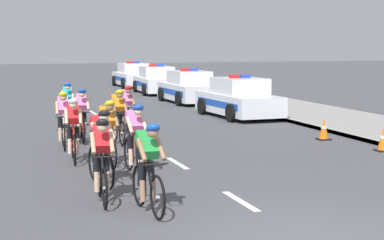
% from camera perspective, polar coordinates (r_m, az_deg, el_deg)
% --- Properties ---
extents(ground_plane, '(160.00, 160.00, 0.00)m').
position_cam_1_polar(ground_plane, '(10.09, 9.39, -9.80)').
color(ground_plane, '#4C4C51').
extents(sidewalk_slab, '(3.90, 60.00, 0.12)m').
position_cam_1_polar(sidewalk_slab, '(25.91, 11.06, 0.29)').
color(sidewalk_slab, gray).
rests_on(sidewalk_slab, ground).
extents(kerb_edge, '(0.16, 60.00, 0.13)m').
position_cam_1_polar(kerb_edge, '(25.08, 7.30, 0.17)').
color(kerb_edge, '#9E9E99').
rests_on(kerb_edge, ground).
extents(lane_markings_centre, '(0.14, 25.60, 0.01)m').
position_cam_1_polar(lane_markings_centre, '(19.86, -4.45, -1.65)').
color(lane_markings_centre, white).
rests_on(lane_markings_centre, ground).
extents(cyclist_lead, '(0.44, 1.72, 1.56)m').
position_cam_1_polar(cyclist_lead, '(11.33, -3.65, -3.84)').
color(cyclist_lead, black).
rests_on(cyclist_lead, ground).
extents(cyclist_second, '(0.44, 1.72, 1.56)m').
position_cam_1_polar(cyclist_second, '(12.11, -7.50, -3.20)').
color(cyclist_second, black).
rests_on(cyclist_second, ground).
extents(cyclist_third, '(0.45, 1.72, 1.56)m').
position_cam_1_polar(cyclist_third, '(13.59, -7.58, -2.14)').
color(cyclist_third, black).
rests_on(cyclist_third, ground).
extents(cyclist_fourth, '(0.43, 1.72, 1.56)m').
position_cam_1_polar(cyclist_fourth, '(14.64, -4.74, -1.48)').
color(cyclist_fourth, black).
rests_on(cyclist_fourth, ground).
extents(cyclist_fifth, '(0.42, 1.72, 1.56)m').
position_cam_1_polar(cyclist_fifth, '(15.66, -7.01, -0.99)').
color(cyclist_fifth, black).
rests_on(cyclist_fifth, ground).
extents(cyclist_sixth, '(0.45, 1.72, 1.56)m').
position_cam_1_polar(cyclist_sixth, '(16.32, -9.82, -0.73)').
color(cyclist_sixth, black).
rests_on(cyclist_sixth, ground).
extents(cyclist_seventh, '(0.42, 1.72, 1.56)m').
position_cam_1_polar(cyclist_seventh, '(19.07, -6.14, 0.37)').
color(cyclist_seventh, black).
rests_on(cyclist_seventh, ground).
extents(cyclist_eighth, '(0.44, 1.72, 1.56)m').
position_cam_1_polar(cyclist_eighth, '(18.47, -10.62, 0.09)').
color(cyclist_eighth, black).
rests_on(cyclist_eighth, ground).
extents(cyclist_ninth, '(0.43, 1.72, 1.56)m').
position_cam_1_polar(cyclist_ninth, '(19.58, -9.13, 0.48)').
color(cyclist_ninth, black).
rests_on(cyclist_ninth, ground).
extents(cyclist_tenth, '(0.44, 1.72, 1.56)m').
position_cam_1_polar(cyclist_tenth, '(20.78, -5.50, 0.88)').
color(cyclist_tenth, black).
rests_on(cyclist_tenth, ground).
extents(cyclist_eleventh, '(0.45, 1.72, 1.56)m').
position_cam_1_polar(cyclist_eleventh, '(22.52, -10.26, 1.24)').
color(cyclist_eleventh, black).
rests_on(cyclist_eleventh, ground).
extents(police_car_nearest, '(2.19, 4.50, 1.59)m').
position_cam_1_polar(police_car_nearest, '(25.71, 3.88, 1.74)').
color(police_car_nearest, silver).
rests_on(police_car_nearest, ground).
extents(police_car_second, '(2.08, 4.44, 1.59)m').
position_cam_1_polar(police_car_second, '(31.64, -0.27, 2.65)').
color(police_car_second, silver).
rests_on(police_car_second, ground).
extents(police_car_third, '(2.16, 4.48, 1.59)m').
position_cam_1_polar(police_car_third, '(37.35, -2.98, 3.24)').
color(police_car_third, white).
rests_on(police_car_third, ground).
extents(police_car_furthest, '(2.02, 4.41, 1.59)m').
position_cam_1_polar(police_car_furthest, '(42.96, -4.91, 3.65)').
color(police_car_furthest, white).
rests_on(police_car_furthest, ground).
extents(traffic_cone_near, '(0.36, 0.36, 0.64)m').
position_cam_1_polar(traffic_cone_near, '(20.12, 10.88, -0.75)').
color(traffic_cone_near, black).
rests_on(traffic_cone_near, ground).
extents(traffic_cone_mid, '(0.36, 0.36, 0.64)m').
position_cam_1_polar(traffic_cone_mid, '(18.40, 15.56, -1.55)').
color(traffic_cone_mid, black).
rests_on(traffic_cone_mid, ground).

